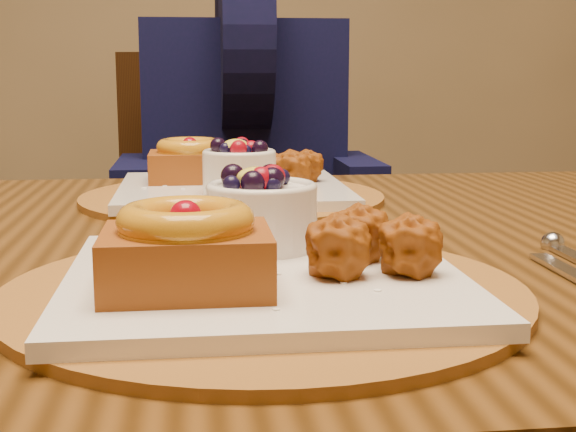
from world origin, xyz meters
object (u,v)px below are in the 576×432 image
object	(u,v)px
place_setting_far	(231,183)
dining_table	(245,311)
chair_far	(204,254)
diner	(243,113)
place_setting_near	(260,262)

from	to	relation	value
place_setting_far	dining_table	bearing A→B (deg)	-89.35
dining_table	place_setting_far	world-z (taller)	place_setting_far
place_setting_far	chair_far	size ratio (longest dim) A/B	0.40
place_setting_far	diner	size ratio (longest dim) A/B	0.49
dining_table	place_setting_near	bearing A→B (deg)	-90.74
dining_table	chair_far	world-z (taller)	chair_far
dining_table	diner	distance (m)	0.83
dining_table	diner	bearing A→B (deg)	86.32
chair_far	diner	size ratio (longest dim) A/B	1.22
dining_table	place_setting_far	distance (m)	0.24
diner	chair_far	bearing A→B (deg)	145.75
dining_table	place_setting_near	xyz separation A→B (m)	(-0.00, -0.22, 0.10)
chair_far	place_setting_near	bearing A→B (deg)	-71.27
place_setting_near	diner	size ratio (longest dim) A/B	0.49
place_setting_near	diner	world-z (taller)	diner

